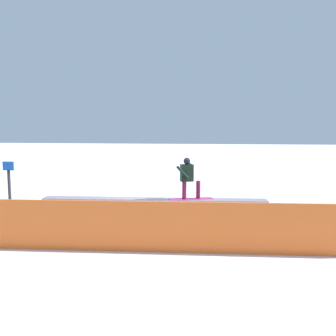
% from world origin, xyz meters
% --- Properties ---
extents(ground_plane, '(120.00, 120.00, 0.00)m').
position_xyz_m(ground_plane, '(0.00, 0.00, 0.00)').
color(ground_plane, white).
extents(grind_box, '(7.44, 1.07, 0.52)m').
position_xyz_m(grind_box, '(0.00, 0.00, 0.23)').
color(grind_box, blue).
rests_on(grind_box, ground_plane).
extents(snowboarder, '(1.45, 0.81, 1.37)m').
position_xyz_m(snowboarder, '(-1.13, -0.05, 1.25)').
color(snowboarder, '#C23188').
rests_on(snowboarder, grind_box).
extents(safety_fence, '(11.42, 0.95, 1.17)m').
position_xyz_m(safety_fence, '(0.00, 3.62, 0.59)').
color(safety_fence, orange).
rests_on(safety_fence, ground_plane).
extents(trail_marker, '(0.40, 0.10, 1.71)m').
position_xyz_m(trail_marker, '(4.99, 0.27, 0.92)').
color(trail_marker, '#262628').
rests_on(trail_marker, ground_plane).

